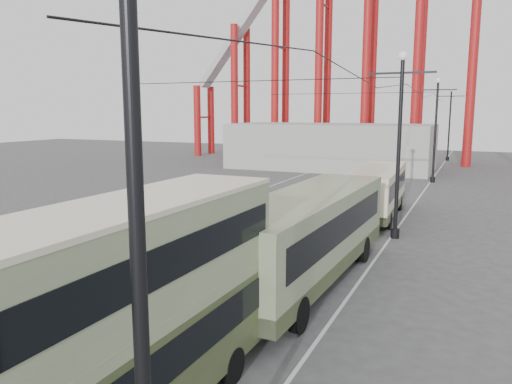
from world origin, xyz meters
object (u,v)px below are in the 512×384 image
at_px(double_decker_bus, 128,307).
at_px(single_decker_cream, 377,190).
at_px(pedestrian, 205,253).
at_px(single_decker_green, 307,234).

height_order(double_decker_bus, single_decker_cream, double_decker_bus).
xyz_separation_m(double_decker_bus, pedestrian, (-3.50, 9.09, -1.74)).
height_order(double_decker_bus, single_decker_green, double_decker_bus).
bearing_deg(pedestrian, single_decker_green, 158.39).
bearing_deg(double_decker_bus, pedestrian, 112.00).
relative_size(single_decker_green, single_decker_cream, 1.26).
bearing_deg(single_decker_green, double_decker_bus, -90.82).
bearing_deg(single_decker_green, pedestrian, -167.21).
height_order(double_decker_bus, pedestrian, double_decker_bus).
distance_m(double_decker_bus, single_decker_green, 9.89).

